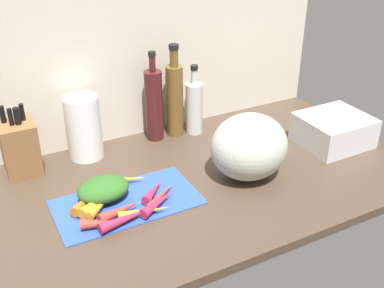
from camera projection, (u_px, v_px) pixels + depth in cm
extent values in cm
cube|color=#47382B|center=(156.00, 192.00, 145.10)|extent=(170.00, 80.00, 3.00)
cube|color=beige|center=(108.00, 60.00, 159.87)|extent=(170.00, 3.00, 60.00)
cube|color=#2D51B7|center=(127.00, 202.00, 137.21)|extent=(42.26, 22.96, 0.80)
cone|color=#B2264C|center=(128.00, 218.00, 127.46)|extent=(17.45, 5.44, 3.10)
cone|color=orange|center=(144.00, 212.00, 130.25)|extent=(15.12, 5.38, 2.60)
cone|color=#B2264C|center=(154.00, 191.00, 139.02)|extent=(10.45, 9.89, 2.92)
cone|color=red|center=(121.00, 210.00, 130.12)|extent=(13.84, 5.94, 3.32)
cone|color=red|center=(162.00, 195.00, 137.71)|extent=(13.71, 10.30, 2.26)
cone|color=orange|center=(101.00, 205.00, 132.68)|extent=(11.20, 10.00, 2.97)
cone|color=#B2264C|center=(158.00, 202.00, 133.58)|extent=(13.58, 9.10, 3.13)
cone|color=red|center=(104.00, 223.00, 125.46)|extent=(12.33, 7.23, 2.92)
cone|color=orange|center=(126.00, 180.00, 144.64)|extent=(12.83, 6.18, 2.63)
cone|color=orange|center=(87.00, 200.00, 134.84)|extent=(12.04, 11.39, 3.12)
cone|color=orange|center=(95.00, 203.00, 133.02)|extent=(12.03, 9.86, 3.55)
ellipsoid|color=#2D6023|center=(103.00, 189.00, 136.53)|extent=(15.51, 11.93, 6.56)
ellipsoid|color=#B2B7A8|center=(249.00, 147.00, 145.69)|extent=(24.97, 22.49, 21.24)
cube|color=brown|center=(20.00, 147.00, 149.08)|extent=(10.90, 13.02, 17.54)
cylinder|color=black|center=(2.00, 114.00, 143.84)|extent=(1.70, 1.70, 5.50)
cylinder|color=black|center=(10.00, 117.00, 142.19)|extent=(1.45, 1.45, 5.50)
cylinder|color=black|center=(17.00, 116.00, 142.77)|extent=(2.01, 2.01, 5.50)
cylinder|color=black|center=(22.00, 112.00, 145.32)|extent=(1.45, 1.45, 5.50)
cylinder|color=white|center=(84.00, 127.00, 156.58)|extent=(11.79, 11.79, 22.09)
cylinder|color=#471919|center=(154.00, 106.00, 167.36)|extent=(6.40, 6.40, 26.08)
cylinder|color=#471919|center=(152.00, 64.00, 159.79)|extent=(2.27, 2.27, 5.46)
cylinder|color=black|center=(152.00, 54.00, 158.10)|extent=(2.61, 2.61, 1.60)
cylinder|color=brown|center=(175.00, 101.00, 170.21)|extent=(6.26, 6.26, 26.68)
cylinder|color=brown|center=(174.00, 58.00, 162.28)|extent=(3.09, 3.09, 6.35)
cylinder|color=black|center=(174.00, 47.00, 160.37)|extent=(3.56, 3.56, 1.60)
cylinder|color=silver|center=(194.00, 108.00, 173.37)|extent=(6.39, 6.39, 19.43)
cylinder|color=silver|center=(194.00, 77.00, 167.39)|extent=(2.34, 2.34, 5.50)
cylinder|color=black|center=(194.00, 67.00, 165.68)|extent=(2.70, 2.70, 1.60)
cube|color=silver|center=(334.00, 130.00, 167.25)|extent=(23.60, 20.93, 10.72)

